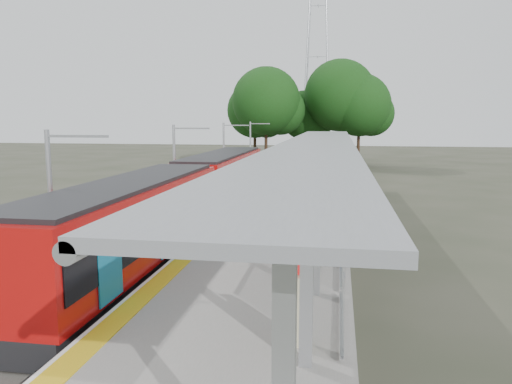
% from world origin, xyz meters
% --- Properties ---
extents(trackbed, '(3.00, 70.00, 0.24)m').
position_xyz_m(trackbed, '(-4.50, 20.00, 0.12)').
color(trackbed, '#59544C').
rests_on(trackbed, ground).
extents(platform, '(6.00, 50.00, 1.00)m').
position_xyz_m(platform, '(0.00, 20.00, 0.50)').
color(platform, gray).
rests_on(platform, ground).
extents(tactile_strip, '(0.60, 50.00, 0.02)m').
position_xyz_m(tactile_strip, '(-2.55, 20.00, 1.01)').
color(tactile_strip, gold).
rests_on(tactile_strip, platform).
extents(end_fence, '(6.00, 0.10, 1.20)m').
position_xyz_m(end_fence, '(0.00, 44.95, 1.60)').
color(end_fence, '#9EA0A5').
rests_on(end_fence, platform).
extents(train, '(2.74, 27.60, 3.62)m').
position_xyz_m(train, '(-4.50, 15.75, 2.05)').
color(train, black).
rests_on(train, ground).
extents(canopy, '(3.27, 38.00, 3.66)m').
position_xyz_m(canopy, '(1.61, 16.19, 4.20)').
color(canopy, '#9EA0A5').
rests_on(canopy, platform).
extents(pylon, '(8.00, 4.00, 38.00)m').
position_xyz_m(pylon, '(-1.00, 73.00, 19.00)').
color(pylon, '#9EA0A5').
rests_on(pylon, ground).
extents(tree_cluster, '(19.69, 13.14, 12.71)m').
position_xyz_m(tree_cluster, '(-0.93, 53.35, 7.50)').
color(tree_cluster, '#382316').
rests_on(tree_cluster, ground).
extents(catenary_masts, '(2.08, 48.16, 5.40)m').
position_xyz_m(catenary_masts, '(-6.22, 19.00, 2.91)').
color(catenary_masts, '#9EA0A5').
rests_on(catenary_masts, ground).
extents(bench_near, '(0.95, 1.41, 0.93)m').
position_xyz_m(bench_near, '(2.41, 9.25, 1.49)').
color(bench_near, '#0E2049').
rests_on(bench_near, platform).
extents(bench_mid, '(0.75, 1.73, 1.14)m').
position_xyz_m(bench_mid, '(2.14, 10.59, 1.60)').
color(bench_mid, '#0E2049').
rests_on(bench_mid, platform).
extents(bench_far, '(0.96, 1.63, 1.07)m').
position_xyz_m(bench_far, '(2.61, 32.41, 1.56)').
color(bench_far, '#0E2049').
rests_on(bench_far, platform).
extents(info_pillar_near, '(0.40, 0.40, 1.78)m').
position_xyz_m(info_pillar_near, '(1.77, 2.87, 1.77)').
color(info_pillar_near, beige).
rests_on(info_pillar_near, platform).
extents(info_pillar_far, '(0.37, 0.37, 1.64)m').
position_xyz_m(info_pillar_far, '(0.61, 28.32, 1.71)').
color(info_pillar_far, beige).
rests_on(info_pillar_far, platform).
extents(litter_bin, '(0.61, 0.61, 1.00)m').
position_xyz_m(litter_bin, '(2.20, 11.83, 1.50)').
color(litter_bin, '#9EA0A5').
rests_on(litter_bin, platform).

